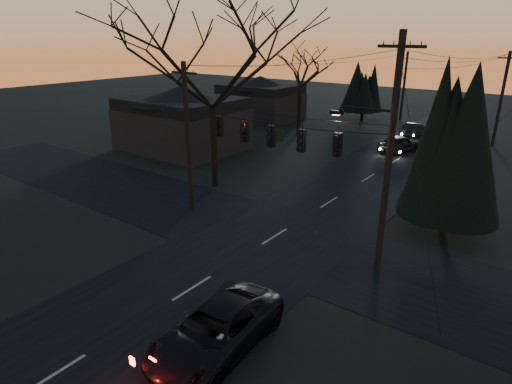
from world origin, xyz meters
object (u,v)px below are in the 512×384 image
Objects in this scene: suv_near at (216,330)px; sedan_oncoming_a at (399,144)px; bare_tree_left at (211,74)px; utility_pole_right at (377,269)px; evergreen_right at (456,152)px; utility_pole_far_r at (492,146)px; utility_pole_far_l at (400,120)px; sedan_oncoming_b at (414,130)px; utility_pole_left at (192,210)px.

suv_near is 1.19× the size of sedan_oncoming_a.
bare_tree_left is at bearing 83.82° from sedan_oncoming_a.
evergreen_right reaches higher than utility_pole_right.
utility_pole_far_r is (0.00, 28.00, 0.00)m from utility_pole_right.
bare_tree_left is at bearing -93.21° from utility_pole_far_l.
sedan_oncoming_a reaches higher than sedan_oncoming_b.
utility_pole_far_l is (-11.50, 36.00, 0.00)m from utility_pole_right.
utility_pole_far_r is 1.60× the size of suv_near.
suv_near is at bearing -105.92° from utility_pole_right.
utility_pole_left is at bearing 134.89° from suv_near.
utility_pole_right reaches higher than utility_pole_far_r.
utility_pole_right is 2.24× the size of sedan_oncoming_a.
evergreen_right is at bearing 133.32° from sedan_oncoming_a.
utility_pole_right reaches higher than utility_pole_far_l.
evergreen_right reaches higher than sedan_oncoming_b.
utility_pole_far_l is at bearing -54.58° from sedan_oncoming_a.
utility_pole_right is at bearing 0.00° from utility_pole_left.
utility_pole_far_l reaches higher than suv_near.
utility_pole_left is 8.73m from bare_tree_left.
evergreen_right is 1.46× the size of suv_near.
suv_near reaches higher than sedan_oncoming_b.
utility_pole_far_l is at bearing -57.45° from sedan_oncoming_b.
utility_pole_far_l is 1.51× the size of suv_near.
utility_pole_far_l is (-11.50, 8.00, 0.00)m from utility_pole_far_r.
utility_pole_right is at bearing -104.88° from evergreen_right.
utility_pole_left reaches higher than sedan_oncoming_b.
bare_tree_left is 15.04m from evergreen_right.
bare_tree_left is at bearing -119.07° from utility_pole_far_r.
utility_pole_far_r is 36.14m from suv_near.
evergreen_right is (1.40, 5.27, 4.48)m from utility_pole_right.
bare_tree_left is 2.63× the size of sedan_oncoming_b.
utility_pole_right is 0.92× the size of bare_tree_left.
utility_pole_left is 12.26m from suv_near.
utility_pole_far_l is at bearing 107.72° from utility_pole_right.
utility_pole_right is 8.42m from suv_near.
evergreen_right is at bearing 22.21° from utility_pole_left.
suv_near is at bearing -105.51° from evergreen_right.
bare_tree_left is (-1.79, -31.91, 7.50)m from utility_pole_far_l.
sedan_oncoming_a is 1.08× the size of sedan_oncoming_b.
sedan_oncoming_b is at bearing 75.66° from bare_tree_left.
utility_pole_right is 28.00m from utility_pole_far_r.
utility_pole_far_r is 0.78× the size of bare_tree_left.
utility_pole_far_l is at bearing 90.00° from utility_pole_left.
sedan_oncoming_a is at bearing 106.98° from utility_pole_right.
suv_near is (9.20, -8.06, 0.74)m from utility_pole_left.
utility_pole_right is 21.59m from sedan_oncoming_a.
evergreen_right is (1.40, -22.73, 4.48)m from utility_pole_far_r.
sedan_oncoming_a is (5.20, 20.64, 0.76)m from utility_pole_left.
utility_pole_right is 1.25× the size of utility_pole_far_l.
utility_pole_far_r is at bearing -34.82° from utility_pole_far_l.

